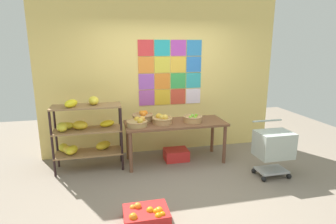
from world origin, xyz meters
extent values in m
plane|color=gray|center=(0.00, 0.00, 0.00)|extent=(9.28, 9.28, 0.00)
cube|color=#ECCD6E|center=(0.00, 1.67, 1.49)|extent=(4.50, 0.06, 2.98)
cube|color=red|center=(-0.30, 1.64, 1.99)|extent=(0.29, 0.01, 0.29)
cube|color=#24A4AE|center=(0.00, 1.64, 1.99)|extent=(0.29, 0.01, 0.29)
cube|color=#AE3FAE|center=(0.31, 1.64, 1.99)|extent=(0.29, 0.01, 0.29)
cube|color=#2E83C5|center=(0.61, 1.64, 1.99)|extent=(0.29, 0.01, 0.29)
cube|color=orange|center=(-0.30, 1.64, 1.68)|extent=(0.29, 0.01, 0.29)
cube|color=yellow|center=(0.00, 1.64, 1.68)|extent=(0.29, 0.01, 0.29)
cube|color=yellow|center=(0.31, 1.64, 1.68)|extent=(0.29, 0.01, 0.29)
cube|color=#3079D2|center=(0.61, 1.64, 1.68)|extent=(0.29, 0.01, 0.29)
cube|color=#9B51BB|center=(-0.30, 1.64, 1.38)|extent=(0.29, 0.01, 0.29)
cube|color=orange|center=(0.00, 1.64, 1.38)|extent=(0.29, 0.01, 0.29)
cube|color=green|center=(0.31, 1.64, 1.38)|extent=(0.29, 0.01, 0.29)
cube|color=teal|center=(0.61, 1.64, 1.38)|extent=(0.29, 0.01, 0.29)
cube|color=#A94FA5|center=(-0.30, 1.64, 1.07)|extent=(0.29, 0.01, 0.29)
cube|color=gold|center=(0.00, 1.64, 1.07)|extent=(0.29, 0.01, 0.29)
cube|color=#CF452F|center=(0.31, 1.64, 1.07)|extent=(0.29, 0.01, 0.29)
cube|color=silver|center=(0.61, 1.64, 1.07)|extent=(0.29, 0.01, 0.29)
cylinder|color=black|center=(-1.90, 0.89, 0.54)|extent=(0.04, 0.04, 1.09)
cylinder|color=black|center=(-0.84, 0.89, 0.54)|extent=(0.04, 0.04, 1.09)
cylinder|color=black|center=(-1.90, 1.27, 0.54)|extent=(0.04, 0.04, 1.09)
cylinder|color=black|center=(-0.84, 1.27, 0.54)|extent=(0.04, 0.04, 1.09)
cube|color=olive|center=(-1.37, 1.08, 0.28)|extent=(1.10, 0.41, 0.03)
ellipsoid|color=yellow|center=(-1.14, 1.18, 0.36)|extent=(0.33, 0.32, 0.13)
ellipsoid|color=gold|center=(-1.78, 1.19, 0.37)|extent=(0.23, 0.25, 0.14)
ellipsoid|color=yellow|center=(-1.69, 1.06, 0.36)|extent=(0.28, 0.33, 0.13)
ellipsoid|color=yellow|center=(-1.64, 1.04, 0.37)|extent=(0.25, 0.29, 0.15)
cube|color=olive|center=(-1.37, 1.08, 0.68)|extent=(1.10, 0.41, 0.02)
ellipsoid|color=yellow|center=(-1.71, 1.16, 0.75)|extent=(0.28, 0.13, 0.12)
ellipsoid|color=yellow|center=(-1.05, 1.18, 0.74)|extent=(0.32, 0.31, 0.10)
ellipsoid|color=gold|center=(-1.49, 1.10, 0.76)|extent=(0.31, 0.26, 0.14)
ellipsoid|color=yellow|center=(-1.76, 1.04, 0.77)|extent=(0.20, 0.26, 0.15)
cube|color=olive|center=(-1.37, 1.08, 1.08)|extent=(1.10, 0.41, 0.02)
ellipsoid|color=yellow|center=(-1.59, 1.00, 1.15)|extent=(0.25, 0.30, 0.12)
ellipsoid|color=yellow|center=(-1.25, 1.13, 1.16)|extent=(0.18, 0.27, 0.14)
cube|color=brown|center=(0.11, 1.06, 0.71)|extent=(1.75, 0.68, 0.04)
cylinder|color=brown|center=(-0.71, 0.78, 0.34)|extent=(0.06, 0.06, 0.69)
cylinder|color=brown|center=(0.93, 0.78, 0.34)|extent=(0.06, 0.06, 0.69)
cylinder|color=brown|center=(-0.71, 1.34, 0.34)|extent=(0.06, 0.06, 0.69)
cylinder|color=brown|center=(0.93, 1.34, 0.34)|extent=(0.06, 0.06, 0.69)
cylinder|color=tan|center=(-0.13, 1.01, 0.78)|extent=(0.32, 0.32, 0.10)
torus|color=tan|center=(-0.13, 1.01, 0.83)|extent=(0.35, 0.35, 0.03)
sphere|color=gold|center=(-0.15, 0.98, 0.85)|extent=(0.08, 0.08, 0.08)
sphere|color=gold|center=(-0.18, 1.06, 0.85)|extent=(0.11, 0.11, 0.11)
sphere|color=gold|center=(-0.14, 1.01, 0.84)|extent=(0.10, 0.10, 0.10)
sphere|color=gold|center=(-0.10, 0.95, 0.85)|extent=(0.10, 0.10, 0.10)
cylinder|color=tan|center=(0.40, 0.99, 0.78)|extent=(0.30, 0.30, 0.10)
torus|color=tan|center=(0.40, 0.99, 0.83)|extent=(0.33, 0.33, 0.03)
sphere|color=#76CF2B|center=(0.33, 0.91, 0.84)|extent=(0.05, 0.05, 0.05)
sphere|color=#7DC12B|center=(0.47, 1.02, 0.84)|extent=(0.06, 0.06, 0.06)
sphere|color=#81C832|center=(0.41, 0.89, 0.84)|extent=(0.06, 0.06, 0.06)
sphere|color=#76BD3E|center=(0.40, 0.99, 0.84)|extent=(0.06, 0.06, 0.06)
cylinder|color=#A17E4E|center=(-0.44, 1.24, 0.79)|extent=(0.35, 0.35, 0.12)
torus|color=#A47B52|center=(-0.44, 1.24, 0.84)|extent=(0.37, 0.37, 0.03)
sphere|color=orange|center=(-0.41, 1.25, 0.87)|extent=(0.10, 0.10, 0.10)
sphere|color=orange|center=(-0.38, 1.32, 0.86)|extent=(0.09, 0.09, 0.09)
sphere|color=orange|center=(-0.45, 1.27, 0.86)|extent=(0.09, 0.09, 0.09)
sphere|color=orange|center=(-0.43, 1.20, 0.86)|extent=(0.09, 0.09, 0.09)
sphere|color=orange|center=(-0.45, 1.32, 0.86)|extent=(0.08, 0.08, 0.08)
cylinder|color=tan|center=(-0.57, 0.96, 0.77)|extent=(0.34, 0.34, 0.08)
torus|color=tan|center=(-0.57, 0.96, 0.81)|extent=(0.36, 0.36, 0.02)
sphere|color=gold|center=(-0.56, 1.05, 0.82)|extent=(0.10, 0.10, 0.10)
sphere|color=gold|center=(-0.53, 0.89, 0.83)|extent=(0.09, 0.09, 0.09)
sphere|color=gold|center=(-0.48, 0.99, 0.83)|extent=(0.10, 0.10, 0.10)
cube|color=red|center=(0.14, 1.11, 0.10)|extent=(0.42, 0.33, 0.19)
cube|color=red|center=(-0.67, -0.58, 0.08)|extent=(0.52, 0.39, 0.16)
sphere|color=orange|center=(-0.75, -0.50, 0.17)|extent=(0.09, 0.09, 0.09)
sphere|color=orange|center=(-0.50, -0.70, 0.15)|extent=(0.07, 0.07, 0.07)
sphere|color=orange|center=(-0.81, -0.49, 0.15)|extent=(0.07, 0.07, 0.07)
sphere|color=orange|center=(-0.83, -0.69, 0.17)|extent=(0.09, 0.09, 0.09)
sphere|color=orange|center=(-0.62, -0.60, 0.16)|extent=(0.08, 0.08, 0.08)
sphere|color=orange|center=(-0.83, -0.69, 0.16)|extent=(0.10, 0.10, 0.10)
sphere|color=orange|center=(-0.52, -0.62, 0.15)|extent=(0.09, 0.09, 0.09)
sphere|color=orange|center=(-0.56, -0.64, 0.16)|extent=(0.07, 0.07, 0.07)
sphere|color=orange|center=(-0.55, -0.72, 0.15)|extent=(0.08, 0.08, 0.08)
sphere|color=black|center=(1.23, 0.00, 0.04)|extent=(0.08, 0.08, 0.08)
sphere|color=black|center=(1.67, 0.00, 0.04)|extent=(0.08, 0.08, 0.08)
sphere|color=black|center=(1.23, 0.29, 0.04)|extent=(0.08, 0.08, 0.08)
sphere|color=black|center=(1.67, 0.29, 0.04)|extent=(0.08, 0.08, 0.08)
cube|color=#A5A8AD|center=(1.45, 0.14, 0.10)|extent=(0.46, 0.32, 0.03)
cube|color=#A0ACA3|center=(1.45, 0.14, 0.53)|extent=(0.54, 0.40, 0.40)
cylinder|color=#A0ACA3|center=(1.45, 0.37, 0.85)|extent=(0.51, 0.03, 0.03)
camera|label=1|loc=(-1.06, -3.40, 2.02)|focal=29.28mm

